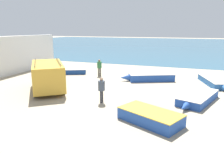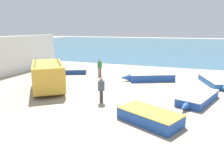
# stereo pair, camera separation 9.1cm
# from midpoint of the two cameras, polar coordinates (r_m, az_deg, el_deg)

# --- Properties ---
(ground_plane) EXTENTS (200.00, 200.00, 0.00)m
(ground_plane) POSITION_cam_midpoint_polar(r_m,az_deg,el_deg) (16.91, -2.10, -3.41)
(ground_plane) COLOR tan
(sea_water) EXTENTS (120.00, 80.00, 0.01)m
(sea_water) POSITION_cam_midpoint_polar(r_m,az_deg,el_deg) (67.46, 15.13, 8.25)
(sea_water) COLOR #33607A
(sea_water) RESTS_ON ground_plane
(harbor_wall) EXTENTS (0.50, 16.38, 3.88)m
(harbor_wall) POSITION_cam_midpoint_polar(r_m,az_deg,el_deg) (23.71, -26.75, 4.68)
(harbor_wall) COLOR silver
(harbor_wall) RESTS_ON ground_plane
(parked_van) EXTENTS (4.70, 5.16, 2.23)m
(parked_van) POSITION_cam_midpoint_polar(r_m,az_deg,el_deg) (17.33, -16.26, 0.45)
(parked_van) COLOR gold
(parked_van) RESTS_ON ground_plane
(fishing_rowboat_0) EXTENTS (4.83, 2.97, 0.65)m
(fishing_rowboat_0) POSITION_cam_midpoint_polar(r_m,az_deg,el_deg) (20.14, 9.90, -0.01)
(fishing_rowboat_0) COLOR #234CA3
(fishing_rowboat_0) RESTS_ON ground_plane
(fishing_rowboat_1) EXTENTS (3.89, 2.76, 0.62)m
(fishing_rowboat_1) POSITION_cam_midpoint_polar(r_m,az_deg,el_deg) (11.41, 9.51, -10.01)
(fishing_rowboat_1) COLOR #234CA3
(fishing_rowboat_1) RESTS_ON ground_plane
(fishing_rowboat_2) EXTENTS (2.43, 4.92, 0.52)m
(fishing_rowboat_2) POSITION_cam_midpoint_polar(r_m,az_deg,el_deg) (20.30, 25.29, -1.15)
(fishing_rowboat_2) COLOR #2D66AD
(fishing_rowboat_2) RESTS_ON ground_plane
(fishing_rowboat_3) EXTENTS (4.27, 2.94, 0.51)m
(fishing_rowboat_3) POSITION_cam_midpoint_polar(r_m,az_deg,el_deg) (23.53, -11.13, 1.59)
(fishing_rowboat_3) COLOR navy
(fishing_rowboat_3) RESTS_ON ground_plane
(fishing_rowboat_4) EXTENTS (2.73, 4.63, 0.52)m
(fishing_rowboat_4) POSITION_cam_midpoint_polar(r_m,az_deg,el_deg) (15.18, 21.53, -5.17)
(fishing_rowboat_4) COLOR #234CA3
(fishing_rowboat_4) RESTS_ON ground_plane
(fisherman_0) EXTENTS (0.43, 0.43, 1.65)m
(fisherman_0) POSITION_cam_midpoint_polar(r_m,az_deg,el_deg) (13.87, -2.64, -2.78)
(fisherman_0) COLOR #38383D
(fisherman_0) RESTS_ON ground_plane
(fisherman_1) EXTENTS (0.44, 0.44, 1.68)m
(fisherman_1) POSITION_cam_midpoint_polar(r_m,az_deg,el_deg) (21.63, -3.12, 2.86)
(fisherman_1) COLOR #5B564C
(fisherman_1) RESTS_ON ground_plane
(fisherman_2) EXTENTS (0.42, 0.42, 1.61)m
(fisherman_2) POSITION_cam_midpoint_polar(r_m,az_deg,el_deg) (23.17, -18.36, 2.78)
(fisherman_2) COLOR #38383D
(fisherman_2) RESTS_ON ground_plane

